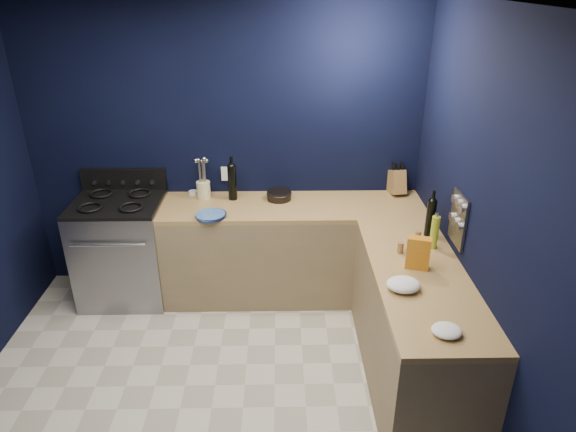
{
  "coord_description": "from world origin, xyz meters",
  "views": [
    {
      "loc": [
        0.49,
        -2.66,
        2.74
      ],
      "look_at": [
        0.55,
        1.0,
        1.0
      ],
      "focal_mm": 32.04,
      "sensor_mm": 36.0,
      "label": 1
    }
  ],
  "objects_px": {
    "plate_stack": "(210,215)",
    "utensil_crock": "(204,190)",
    "knife_block": "(396,182)",
    "gas_range": "(124,251)",
    "crouton_bag": "(418,253)"
  },
  "relations": [
    {
      "from": "plate_stack",
      "to": "utensil_crock",
      "type": "height_order",
      "value": "utensil_crock"
    },
    {
      "from": "plate_stack",
      "to": "knife_block",
      "type": "distance_m",
      "value": 1.72
    },
    {
      "from": "gas_range",
      "to": "plate_stack",
      "type": "height_order",
      "value": "plate_stack"
    },
    {
      "from": "knife_block",
      "to": "utensil_crock",
      "type": "bearing_deg",
      "value": 173.12
    },
    {
      "from": "gas_range",
      "to": "knife_block",
      "type": "height_order",
      "value": "knife_block"
    },
    {
      "from": "plate_stack",
      "to": "knife_block",
      "type": "bearing_deg",
      "value": 16.6
    },
    {
      "from": "plate_stack",
      "to": "gas_range",
      "type": "bearing_deg",
      "value": 165.31
    },
    {
      "from": "gas_range",
      "to": "knife_block",
      "type": "distance_m",
      "value": 2.56
    },
    {
      "from": "crouton_bag",
      "to": "plate_stack",
      "type": "bearing_deg",
      "value": 167.99
    },
    {
      "from": "utensil_crock",
      "to": "crouton_bag",
      "type": "distance_m",
      "value": 2.04
    },
    {
      "from": "gas_range",
      "to": "utensil_crock",
      "type": "xyz_separation_m",
      "value": [
        0.73,
        0.19,
        0.52
      ]
    },
    {
      "from": "knife_block",
      "to": "crouton_bag",
      "type": "distance_m",
      "value": 1.33
    },
    {
      "from": "gas_range",
      "to": "utensil_crock",
      "type": "distance_m",
      "value": 0.92
    },
    {
      "from": "plate_stack",
      "to": "utensil_crock",
      "type": "relative_size",
      "value": 1.59
    },
    {
      "from": "gas_range",
      "to": "plate_stack",
      "type": "distance_m",
      "value": 0.98
    }
  ]
}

